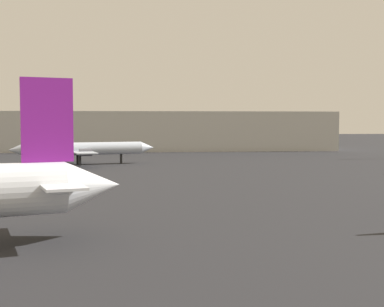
% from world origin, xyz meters
% --- Properties ---
extents(airplane_far_right, '(25.22, 18.74, 7.64)m').
position_xyz_m(airplane_far_right, '(-11.90, 83.50, 2.84)').
color(airplane_far_right, '#B2BCCC').
rests_on(airplane_far_right, ground_plane).
extents(terminal_building, '(94.18, 23.30, 10.24)m').
position_xyz_m(terminal_building, '(2.35, 131.48, 5.12)').
color(terminal_building, '#B7B7B2').
rests_on(terminal_building, ground_plane).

